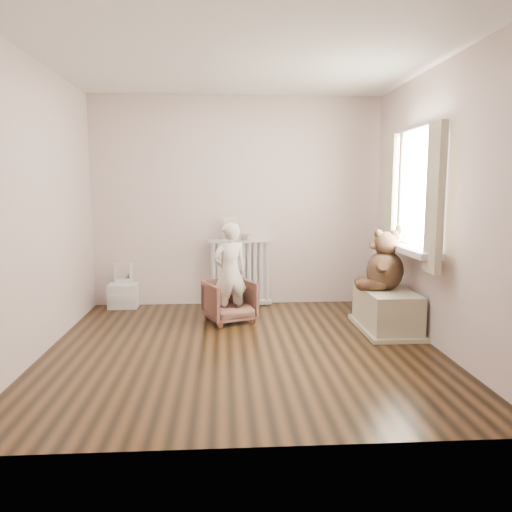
{
  "coord_description": "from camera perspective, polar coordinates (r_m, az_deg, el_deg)",
  "views": [
    {
      "loc": [
        -0.17,
        -4.49,
        1.49
      ],
      "look_at": [
        0.15,
        0.45,
        0.8
      ],
      "focal_mm": 35.0,
      "sensor_mm": 36.0,
      "label": 1
    }
  ],
  "objects": [
    {
      "name": "armchair",
      "position": [
        5.54,
        -3.0,
        -5.2
      ],
      "size": [
        0.65,
        0.66,
        0.46
      ],
      "primitive_type": "imported",
      "rotation": [
        0.0,
        0.0,
        0.38
      ],
      "color": "brown",
      "rests_on": "floor"
    },
    {
      "name": "child",
      "position": [
        5.43,
        -3.02,
        -1.9
      ],
      "size": [
        0.46,
        0.39,
        1.09
      ],
      "primitive_type": "imported",
      "rotation": [
        0.0,
        0.0,
        3.52
      ],
      "color": "white",
      "rests_on": "armchair"
    },
    {
      "name": "teddy_bear",
      "position": [
        5.34,
        14.54,
        -1.15
      ],
      "size": [
        0.56,
        0.47,
        0.61
      ],
      "primitive_type": null,
      "rotation": [
        0.0,
        0.0,
        -0.19
      ],
      "color": "#362316",
      "rests_on": "toy_bench"
    },
    {
      "name": "back_wall",
      "position": [
        6.29,
        -2.17,
        6.2
      ],
      "size": [
        3.6,
        0.02,
        2.6
      ],
      "primitive_type": "cube",
      "color": "beige",
      "rests_on": "ground"
    },
    {
      "name": "curtain_right",
      "position": [
        5.66,
        15.16,
        6.65
      ],
      "size": [
        0.06,
        0.26,
        1.3
      ],
      "primitive_type": "cube",
      "color": "#C1B895",
      "rests_on": "right_wall"
    },
    {
      "name": "radiator",
      "position": [
        6.27,
        -1.83,
        -2.17
      ],
      "size": [
        0.79,
        0.15,
        0.83
      ],
      "primitive_type": "cube",
      "color": "silver",
      "rests_on": "floor"
    },
    {
      "name": "paper_doll",
      "position": [
        6.19,
        -2.91,
        3.15
      ],
      "size": [
        0.17,
        0.02,
        0.28
      ],
      "primitive_type": "cube",
      "color": "beige",
      "rests_on": "radiator"
    },
    {
      "name": "toy_vanity",
      "position": [
        6.38,
        -14.96,
        -3.31
      ],
      "size": [
        0.35,
        0.25,
        0.55
      ],
      "primitive_type": "cube",
      "color": "silver",
      "rests_on": "floor"
    },
    {
      "name": "tin_a",
      "position": [
        6.2,
        -1.11,
        2.18
      ],
      "size": [
        0.11,
        0.11,
        0.07
      ],
      "primitive_type": "cylinder",
      "color": "#A59E8C",
      "rests_on": "radiator"
    },
    {
      "name": "ceiling",
      "position": [
        4.62,
        -1.61,
        21.83
      ],
      "size": [
        3.6,
        3.6,
        0.01
      ],
      "primitive_type": "cube",
      "color": "white",
      "rests_on": "ground"
    },
    {
      "name": "toy_bench",
      "position": [
        5.42,
        14.67,
        -6.1
      ],
      "size": [
        0.48,
        0.91,
        0.43
      ],
      "primitive_type": "cube",
      "color": "beige",
      "rests_on": "floor"
    },
    {
      "name": "right_wall",
      "position": [
        4.9,
        20.07,
        5.24
      ],
      "size": [
        0.02,
        3.6,
        2.6
      ],
      "primitive_type": "cube",
      "color": "beige",
      "rests_on": "ground"
    },
    {
      "name": "window",
      "position": [
        5.16,
        18.4,
        7.1
      ],
      "size": [
        0.03,
        0.9,
        1.1
      ],
      "primitive_type": "cube",
      "color": "white",
      "rests_on": "right_wall"
    },
    {
      "name": "floor",
      "position": [
        4.73,
        -1.48,
        -10.42
      ],
      "size": [
        3.6,
        3.6,
        0.01
      ],
      "primitive_type": "cube",
      "color": "black",
      "rests_on": "ground"
    },
    {
      "name": "left_wall",
      "position": [
        4.78,
        -23.75,
        4.99
      ],
      "size": [
        0.02,
        3.6,
        2.6
      ],
      "primitive_type": "cube",
      "color": "beige",
      "rests_on": "ground"
    },
    {
      "name": "curtain_left",
      "position": [
        4.59,
        19.76,
        6.23
      ],
      "size": [
        0.06,
        0.26,
        1.3
      ],
      "primitive_type": "cube",
      "color": "#C1B895",
      "rests_on": "right_wall"
    },
    {
      "name": "front_wall",
      "position": [
        2.7,
        -0.08,
        3.91
      ],
      "size": [
        3.6,
        0.02,
        2.6
      ],
      "primitive_type": "cube",
      "color": "beige",
      "rests_on": "ground"
    },
    {
      "name": "plush_cat",
      "position": [
        5.47,
        15.86,
        2.5
      ],
      "size": [
        0.19,
        0.26,
        0.2
      ],
      "primitive_type": null,
      "rotation": [
        0.0,
        0.0,
        -0.18
      ],
      "color": "slate",
      "rests_on": "window_sill"
    },
    {
      "name": "window_sill",
      "position": [
        5.16,
        17.19,
        0.69
      ],
      "size": [
        0.22,
        1.1,
        0.06
      ],
      "primitive_type": "cube",
      "color": "silver",
      "rests_on": "right_wall"
    }
  ]
}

